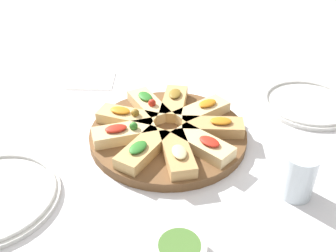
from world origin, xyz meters
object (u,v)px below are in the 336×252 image
(water_glass, at_px, (299,176))
(dipping_bowl, at_px, (179,249))
(plate_left, at_px, (308,103))
(serving_board, at_px, (168,134))
(napkin_stack, at_px, (91,80))

(water_glass, xyz_separation_m, dipping_bowl, (0.25, 0.05, -0.03))
(plate_left, bearing_deg, water_glass, 49.40)
(serving_board, xyz_separation_m, napkin_stack, (0.11, -0.33, -0.01))
(serving_board, height_order, plate_left, serving_board)
(serving_board, xyz_separation_m, dipping_bowl, (0.09, 0.30, 0.00))
(dipping_bowl, bearing_deg, serving_board, -106.75)
(plate_left, relative_size, dipping_bowl, 2.64)
(napkin_stack, height_order, dipping_bowl, dipping_bowl)
(serving_board, bearing_deg, plate_left, -178.83)
(serving_board, xyz_separation_m, water_glass, (-0.16, 0.25, 0.04))
(plate_left, height_order, napkin_stack, plate_left)
(water_glass, height_order, napkin_stack, water_glass)
(water_glass, height_order, dipping_bowl, water_glass)
(water_glass, relative_size, dipping_bowl, 1.04)
(napkin_stack, bearing_deg, serving_board, 108.30)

